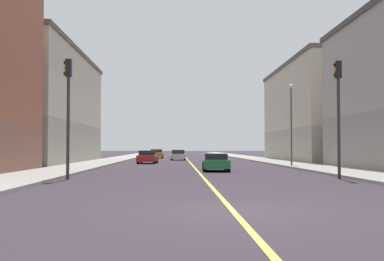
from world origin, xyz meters
name	(u,v)px	position (x,y,z in m)	size (l,w,h in m)	color
ground_plane	(232,210)	(0.00, 0.00, 0.00)	(400.00, 400.00, 0.00)	#342B35
sidewalk_left	(259,159)	(9.28, 49.00, 0.07)	(3.86, 168.00, 0.15)	#9E9B93
sidewalk_right	(116,159)	(-9.28, 49.00, 0.07)	(3.86, 168.00, 0.15)	#9E9B93
lane_center_stripe	(188,160)	(0.00, 49.00, 0.01)	(0.16, 154.00, 0.01)	#E5D14C
building_left_mid	(333,113)	(17.17, 43.27, 5.73)	(12.23, 23.91, 11.45)	#9D9688
building_right_midblock	(23,107)	(-17.17, 36.25, 5.72)	(12.23, 25.16, 11.43)	#9D9688
traffic_light_left_near	(338,103)	(6.93, 11.84, 3.95)	(0.40, 0.32, 6.11)	#2D2D2D
traffic_light_right_near	(68,102)	(-6.96, 11.84, 3.95)	(0.40, 0.32, 6.12)	#2D2D2D
street_lamp_left_near	(291,116)	(7.95, 25.96, 4.22)	(0.36, 0.36, 6.66)	#4C4C51
car_silver	(178,155)	(-1.25, 47.82, 0.62)	(1.91, 4.04, 1.30)	silver
car_red	(148,157)	(-4.36, 35.49, 0.65)	(1.99, 4.41, 1.31)	red
car_orange	(157,154)	(-4.37, 56.97, 0.66)	(1.92, 3.96, 1.35)	orange
car_green	(216,162)	(1.24, 20.07, 0.60)	(1.89, 4.13, 1.20)	#1E6B38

